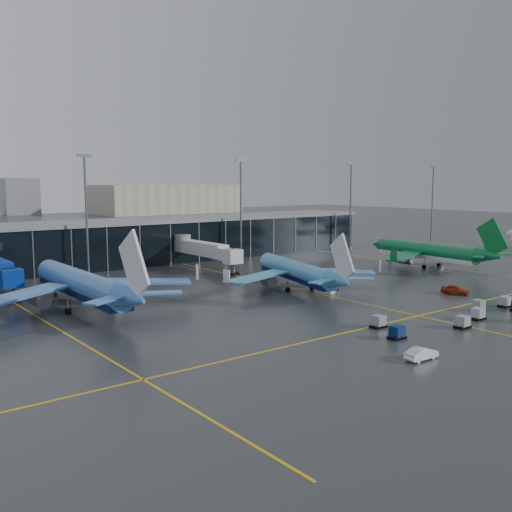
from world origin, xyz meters
TOP-DOWN VIEW (x-y plane):
  - ground at (0.00, 0.00)m, footprint 600.00×600.00m
  - terminal_pier at (0.00, 62.00)m, footprint 142.00×17.00m
  - flood_masts at (5.00, 50.00)m, footprint 203.00×0.50m
  - distant_hangars at (49.94, 270.08)m, footprint 260.00×71.00m
  - taxi_lines at (10.00, 10.61)m, footprint 220.00×120.00m
  - airliner_arkefly at (-27.92, 20.06)m, footprint 37.41×42.55m
  - airliner_klm_near at (9.72, 12.03)m, footprint 40.39×43.46m
  - airliner_aer_lingus at (52.90, 14.68)m, footprint 36.22×40.48m
  - baggage_carts at (13.83, -21.18)m, footprint 30.84×12.41m
  - mobile_airstair at (11.57, 6.31)m, footprint 3.26×3.80m
  - service_van_red at (28.90, -8.84)m, footprint 3.39×5.19m
  - service_van_white at (-7.39, -28.20)m, footprint 4.37×1.67m

SIDE VIEW (x-z plane):
  - ground at x=0.00m, z-range 0.00..0.00m
  - taxi_lines at x=10.00m, z-range 0.00..0.02m
  - service_van_white at x=-7.39m, z-range 0.00..1.42m
  - baggage_carts at x=13.83m, z-range -0.09..1.61m
  - mobile_airstair at x=11.57m, z-range -0.95..2.49m
  - service_van_red at x=28.90m, z-range 0.00..1.64m
  - terminal_pier at x=0.00m, z-range 0.07..10.77m
  - airliner_klm_near at x=9.72m, z-range 0.00..11.13m
  - airliner_aer_lingus at x=52.90m, z-range 0.00..11.68m
  - airliner_arkefly at x=-27.92m, z-range 0.00..13.01m
  - distant_hangars at x=49.94m, z-range -2.21..19.79m
  - flood_masts at x=5.00m, z-range 1.06..26.56m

